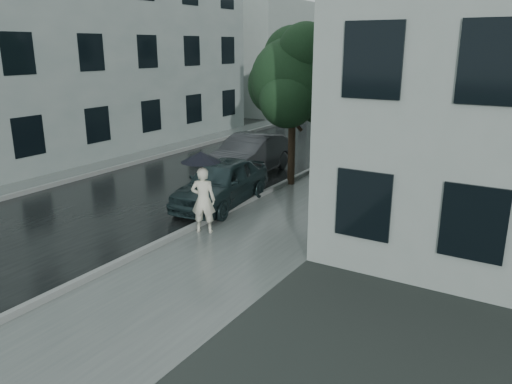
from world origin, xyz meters
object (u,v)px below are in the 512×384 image
Objects in this scene: lamp_post at (313,95)px; car_near at (221,182)px; pedestrian at (203,200)px; street_tree at (294,79)px; car_far at (250,155)px.

car_near is (-0.79, -4.97, -2.37)m from lamp_post.
street_tree is (-0.25, 5.71, 2.85)m from pedestrian.
pedestrian reaches higher than car_far.
pedestrian is at bearing -100.76° from lamp_post.
car_near is (-1.00, 2.26, -0.18)m from pedestrian.
car_far is (-2.03, 0.29, -2.98)m from street_tree.
car_near is at bearing -102.25° from street_tree.
lamp_post reaches higher than car_far.
lamp_post is 3.34m from car_far.
pedestrian is 6.43m from car_far.
car_far is at bearing 102.39° from car_near.
car_far is (-1.28, 3.75, 0.05)m from car_near.
lamp_post reaches higher than pedestrian.
car_near is 3.96m from car_far.
pedestrian is 0.43× the size of car_near.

